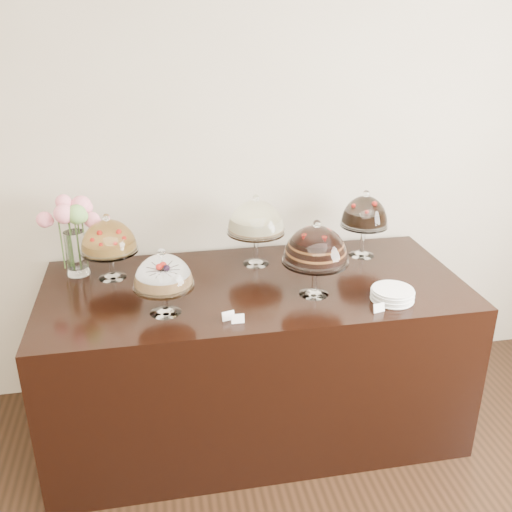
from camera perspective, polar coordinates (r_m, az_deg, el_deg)
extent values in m
cube|color=#C0B49A|center=(3.31, -1.93, 10.75)|extent=(5.00, 0.04, 3.00)
cube|color=black|center=(3.22, -0.17, -10.02)|extent=(2.20, 1.00, 0.90)
cone|color=white|center=(2.75, -9.03, -5.35)|extent=(0.15, 0.15, 0.02)
cylinder|color=white|center=(2.72, -9.11, -4.10)|extent=(0.03, 0.03, 0.11)
cylinder|color=white|center=(2.69, -9.19, -2.94)|extent=(0.29, 0.29, 0.01)
cylinder|color=#A87B4B|center=(2.68, -9.24, -2.30)|extent=(0.24, 0.24, 0.06)
sphere|color=red|center=(2.68, -7.97, -1.29)|extent=(0.02, 0.02, 0.02)
sphere|color=red|center=(2.70, -10.35, -1.25)|extent=(0.02, 0.02, 0.02)
sphere|color=red|center=(2.60, -9.56, -2.17)|extent=(0.02, 0.02, 0.02)
sphere|color=white|center=(2.62, -9.42, 0.35)|extent=(0.04, 0.04, 0.04)
cone|color=white|center=(2.90, 5.80, -3.57)|extent=(0.15, 0.15, 0.02)
cylinder|color=white|center=(2.86, 5.87, -1.98)|extent=(0.03, 0.03, 0.15)
cylinder|color=white|center=(2.83, 5.93, -0.47)|extent=(0.33, 0.33, 0.01)
cylinder|color=black|center=(2.80, 5.98, 0.67)|extent=(0.24, 0.24, 0.11)
sphere|color=red|center=(2.81, 7.16, 2.14)|extent=(0.02, 0.02, 0.02)
sphere|color=red|center=(2.83, 5.30, 2.34)|extent=(0.02, 0.02, 0.02)
sphere|color=red|center=(2.75, 4.89, 1.68)|extent=(0.02, 0.02, 0.02)
sphere|color=red|center=(2.73, 6.81, 1.46)|extent=(0.02, 0.02, 0.02)
sphere|color=white|center=(2.76, 6.10, 3.22)|extent=(0.04, 0.04, 0.04)
cone|color=white|center=(3.23, 0.00, -0.54)|extent=(0.15, 0.15, 0.02)
cylinder|color=white|center=(3.19, 0.00, 1.01)|extent=(0.03, 0.03, 0.16)
cylinder|color=white|center=(3.16, 0.00, 2.49)|extent=(0.33, 0.33, 0.01)
cylinder|color=#FBF3C2|center=(3.15, 0.00, 3.18)|extent=(0.27, 0.27, 0.07)
sphere|color=white|center=(3.10, 0.00, 5.80)|extent=(0.04, 0.04, 0.04)
cone|color=white|center=(3.40, 10.52, 0.31)|extent=(0.15, 0.15, 0.02)
cylinder|color=white|center=(3.37, 10.63, 1.74)|extent=(0.03, 0.03, 0.16)
cylinder|color=white|center=(3.34, 10.74, 3.10)|extent=(0.27, 0.27, 0.01)
cylinder|color=black|center=(3.32, 10.79, 3.80)|extent=(0.21, 0.21, 0.08)
sphere|color=red|center=(3.34, 11.64, 4.72)|extent=(0.02, 0.02, 0.02)
sphere|color=red|center=(3.33, 9.92, 4.76)|extent=(0.02, 0.02, 0.02)
sphere|color=red|center=(3.25, 10.99, 4.25)|extent=(0.02, 0.02, 0.02)
sphere|color=white|center=(3.28, 10.97, 6.12)|extent=(0.04, 0.04, 0.04)
cone|color=white|center=(3.16, -14.15, -1.87)|extent=(0.15, 0.15, 0.02)
cylinder|color=white|center=(3.13, -14.29, -0.61)|extent=(0.03, 0.03, 0.13)
cylinder|color=white|center=(3.10, -14.41, 0.56)|extent=(0.30, 0.30, 0.01)
cylinder|color=#B78235|center=(3.09, -14.46, 1.03)|extent=(0.24, 0.24, 0.04)
sphere|color=red|center=(3.09, -13.33, 1.80)|extent=(0.02, 0.02, 0.02)
sphere|color=red|center=(3.14, -14.20, 2.03)|extent=(0.02, 0.02, 0.02)
sphere|color=red|center=(3.13, -15.38, 1.81)|extent=(0.02, 0.02, 0.02)
sphere|color=red|center=(3.07, -15.72, 1.36)|extent=(0.02, 0.02, 0.02)
sphere|color=red|center=(3.02, -14.86, 1.11)|extent=(0.02, 0.02, 0.02)
sphere|color=red|center=(3.04, -13.64, 1.34)|extent=(0.02, 0.02, 0.02)
sphere|color=white|center=(3.04, -14.75, 3.74)|extent=(0.04, 0.04, 0.04)
cylinder|color=white|center=(3.21, -17.54, 0.30)|extent=(0.11, 0.11, 0.24)
cylinder|color=#476B2D|center=(3.18, -16.74, 1.19)|extent=(0.01, 0.01, 0.27)
sphere|color=pink|center=(3.13, -16.10, 3.50)|extent=(0.08, 0.08, 0.08)
cylinder|color=#476B2D|center=(3.21, -17.22, 1.87)|extent=(0.01, 0.01, 0.32)
sphere|color=pink|center=(3.19, -17.08, 4.82)|extent=(0.11, 0.11, 0.11)
cylinder|color=#476B2D|center=(3.21, -18.02, 2.02)|extent=(0.01, 0.01, 0.35)
sphere|color=pink|center=(3.19, -18.70, 5.12)|extent=(0.08, 0.08, 0.08)
cylinder|color=#476B2D|center=(3.19, -18.85, 1.17)|extent=(0.01, 0.01, 0.29)
sphere|color=pink|center=(3.15, -20.39, 3.43)|extent=(0.08, 0.08, 0.08)
cylinder|color=#476B2D|center=(3.16, -18.00, 1.43)|extent=(0.01, 0.01, 0.33)
sphere|color=pink|center=(3.08, -18.66, 4.02)|extent=(0.10, 0.10, 0.10)
cylinder|color=#476B2D|center=(3.16, -17.43, 1.41)|extent=(0.01, 0.01, 0.32)
sphere|color=#6EA14E|center=(3.07, -17.51, 3.99)|extent=(0.10, 0.10, 0.10)
cylinder|color=white|center=(2.91, 13.43, -4.25)|extent=(0.21, 0.21, 0.01)
cylinder|color=white|center=(2.90, 13.45, -4.06)|extent=(0.20, 0.20, 0.01)
cylinder|color=white|center=(2.90, 13.47, -3.86)|extent=(0.21, 0.21, 0.01)
cylinder|color=white|center=(2.89, 13.49, -3.67)|extent=(0.20, 0.20, 0.01)
cylinder|color=white|center=(2.89, 13.51, -3.48)|extent=(0.21, 0.21, 0.01)
cylinder|color=white|center=(2.88, 13.53, -3.28)|extent=(0.20, 0.20, 0.01)
cube|color=white|center=(2.62, -1.83, -6.29)|extent=(0.06, 0.02, 0.04)
cube|color=white|center=(2.78, 12.20, -5.08)|extent=(0.06, 0.03, 0.04)
cube|color=white|center=(2.65, -2.79, -5.99)|extent=(0.06, 0.03, 0.04)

